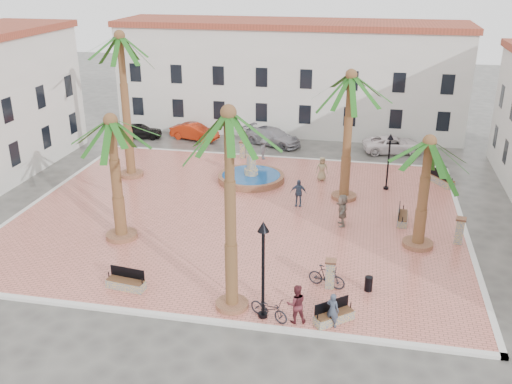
% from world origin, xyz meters
% --- Properties ---
extents(ground, '(120.00, 120.00, 0.00)m').
position_xyz_m(ground, '(0.00, 0.00, 0.00)').
color(ground, '#56544F').
rests_on(ground, ground).
extents(plaza, '(26.00, 22.00, 0.15)m').
position_xyz_m(plaza, '(0.00, 0.00, 0.07)').
color(plaza, '#D97564').
rests_on(plaza, ground).
extents(kerb_n, '(26.30, 0.30, 0.16)m').
position_xyz_m(kerb_n, '(0.00, 11.00, 0.08)').
color(kerb_n, silver).
rests_on(kerb_n, ground).
extents(kerb_s, '(26.30, 0.30, 0.16)m').
position_xyz_m(kerb_s, '(0.00, -11.00, 0.08)').
color(kerb_s, silver).
rests_on(kerb_s, ground).
extents(kerb_e, '(0.30, 22.30, 0.16)m').
position_xyz_m(kerb_e, '(13.00, 0.00, 0.08)').
color(kerb_e, silver).
rests_on(kerb_e, ground).
extents(kerb_w, '(0.30, 22.30, 0.16)m').
position_xyz_m(kerb_w, '(-13.00, 0.00, 0.08)').
color(kerb_w, silver).
rests_on(kerb_w, ground).
extents(building_north, '(30.40, 7.40, 9.50)m').
position_xyz_m(building_north, '(-0.00, 19.99, 4.77)').
color(building_north, silver).
rests_on(building_north, ground).
extents(fountain, '(4.57, 4.57, 2.36)m').
position_xyz_m(fountain, '(-0.46, 5.50, 0.47)').
color(fountain, '#955D40').
rests_on(fountain, plaza).
extents(palm_nw, '(5.41, 5.41, 10.01)m').
position_xyz_m(palm_nw, '(-8.96, 4.78, 8.81)').
color(palm_nw, '#955D40').
rests_on(palm_nw, plaza).
extents(palm_sw, '(5.54, 5.54, 6.99)m').
position_xyz_m(palm_sw, '(-5.62, -4.47, 5.90)').
color(palm_sw, '#955D40').
rests_on(palm_sw, plaza).
extents(palm_s, '(4.73, 4.73, 9.04)m').
position_xyz_m(palm_s, '(1.92, -9.83, 7.99)').
color(palm_s, '#955D40').
rests_on(palm_s, plaza).
extents(palm_e, '(5.26, 5.26, 6.16)m').
position_xyz_m(palm_e, '(10.25, -2.26, 5.14)').
color(palm_e, '#955D40').
rests_on(palm_e, plaza).
extents(palm_ne, '(5.24, 5.24, 8.23)m').
position_xyz_m(palm_ne, '(6.00, 3.64, 7.14)').
color(palm_ne, '#955D40').
rests_on(palm_ne, plaza).
extents(bench_s, '(1.90, 0.79, 0.97)m').
position_xyz_m(bench_s, '(-3.24, -9.35, 0.42)').
color(bench_s, gray).
rests_on(bench_s, plaza).
extents(bench_se, '(1.72, 1.56, 0.94)m').
position_xyz_m(bench_se, '(6.38, -10.09, 0.42)').
color(bench_se, gray).
rests_on(bench_se, plaza).
extents(bench_e, '(0.66, 1.84, 0.96)m').
position_xyz_m(bench_e, '(9.53, 0.63, 0.42)').
color(bench_e, gray).
rests_on(bench_e, plaza).
extents(bench_ne, '(1.63, 2.02, 1.06)m').
position_xyz_m(bench_ne, '(12.37, 7.35, 0.45)').
color(bench_ne, gray).
rests_on(bench_ne, plaza).
extents(lamppost_s, '(0.49, 0.49, 4.48)m').
position_xyz_m(lamppost_s, '(3.40, -10.32, 3.19)').
color(lamppost_s, black).
rests_on(lamppost_s, plaza).
extents(lamppost_e, '(0.42, 0.42, 3.83)m').
position_xyz_m(lamppost_e, '(8.67, 5.74, 2.74)').
color(lamppost_e, black).
rests_on(lamppost_e, plaza).
extents(bollard_se, '(0.52, 0.52, 1.43)m').
position_xyz_m(bollard_se, '(5.99, -7.38, 0.89)').
color(bollard_se, gray).
rests_on(bollard_se, plaza).
extents(bollard_n, '(0.53, 0.53, 1.33)m').
position_xyz_m(bollard_n, '(-2.10, 10.18, 0.84)').
color(bollard_n, gray).
rests_on(bollard_n, plaza).
extents(bollard_e, '(0.62, 0.62, 1.49)m').
position_xyz_m(bollard_e, '(12.40, -1.52, 0.92)').
color(bollard_e, gray).
rests_on(bollard_e, plaza).
extents(litter_bin, '(0.36, 0.36, 0.71)m').
position_xyz_m(litter_bin, '(7.76, -7.30, 0.50)').
color(litter_bin, black).
rests_on(litter_bin, plaza).
extents(cyclist_a, '(0.67, 0.57, 1.55)m').
position_xyz_m(cyclist_a, '(6.34, -10.40, 0.92)').
color(cyclist_a, '#394152').
rests_on(cyclist_a, plaza).
extents(bicycle_a, '(1.97, 1.38, 0.98)m').
position_xyz_m(bicycle_a, '(3.67, -10.40, 0.64)').
color(bicycle_a, black).
rests_on(bicycle_a, plaza).
extents(cyclist_b, '(1.00, 0.87, 1.74)m').
position_xyz_m(cyclist_b, '(4.82, -10.40, 1.02)').
color(cyclist_b, '#581F26').
rests_on(cyclist_b, plaza).
extents(bicycle_b, '(1.86, 0.97, 1.07)m').
position_xyz_m(bicycle_b, '(5.84, -7.36, 0.69)').
color(bicycle_b, black).
rests_on(bicycle_b, plaza).
extents(pedestrian_fountain_a, '(0.92, 0.70, 1.69)m').
position_xyz_m(pedestrian_fountain_a, '(4.31, 6.53, 0.99)').
color(pedestrian_fountain_a, '#9B8963').
rests_on(pedestrian_fountain_a, plaza).
extents(pedestrian_fountain_b, '(1.02, 0.45, 1.72)m').
position_xyz_m(pedestrian_fountain_b, '(3.29, 1.81, 1.01)').
color(pedestrian_fountain_b, '#384962').
rests_on(pedestrian_fountain_b, plaza).
extents(pedestrian_north, '(0.86, 1.17, 1.61)m').
position_xyz_m(pedestrian_north, '(-0.47, 10.20, 0.96)').
color(pedestrian_north, '#49494D').
rests_on(pedestrian_north, plaza).
extents(pedestrian_east, '(0.82, 1.82, 1.89)m').
position_xyz_m(pedestrian_east, '(6.12, -0.47, 1.09)').
color(pedestrian_east, slate).
rests_on(pedestrian_east, plaza).
extents(car_black, '(4.07, 2.24, 1.31)m').
position_xyz_m(car_black, '(-12.14, 14.09, 0.65)').
color(car_black, black).
rests_on(car_black, ground).
extents(car_red, '(4.42, 2.40, 1.38)m').
position_xyz_m(car_red, '(-7.34, 14.62, 0.69)').
color(car_red, '#B8290D').
rests_on(car_red, ground).
extents(car_silver, '(5.32, 3.75, 1.43)m').
position_xyz_m(car_silver, '(-0.52, 14.45, 0.72)').
color(car_silver, '#97959D').
rests_on(car_silver, ground).
extents(car_white, '(5.15, 3.24, 1.33)m').
position_xyz_m(car_white, '(9.28, 14.35, 0.66)').
color(car_white, white).
rests_on(car_white, ground).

